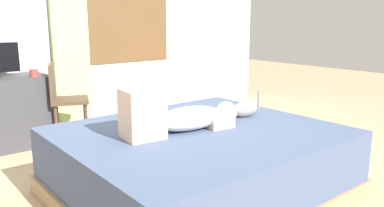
{
  "coord_description": "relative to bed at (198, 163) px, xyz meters",
  "views": [
    {
      "loc": [
        -1.79,
        -2.08,
        1.31
      ],
      "look_at": [
        0.07,
        0.22,
        0.67
      ],
      "focal_mm": 36.25,
      "sensor_mm": 36.0,
      "label": 1
    }
  ],
  "objects": [
    {
      "name": "bed",
      "position": [
        0.0,
        0.0,
        0.0
      ],
      "size": [
        1.97,
        1.72,
        0.52
      ],
      "color": "#997A56",
      "rests_on": "ground"
    },
    {
      "name": "chair_by_desk",
      "position": [
        -0.28,
        1.93,
        0.25
      ],
      "size": [
        0.49,
        0.49,
        0.86
      ],
      "color": "#4C3828",
      "rests_on": "ground"
    },
    {
      "name": "person_lying",
      "position": [
        -0.15,
        0.06,
        0.38
      ],
      "size": [
        0.94,
        0.35,
        0.34
      ],
      "color": "silver",
      "rests_on": "bed"
    },
    {
      "name": "back_wall_with_window",
      "position": [
        0.05,
        2.55,
        1.19
      ],
      "size": [
        6.4,
        0.14,
        2.9
      ],
      "color": "silver",
      "rests_on": "ground"
    },
    {
      "name": "desk",
      "position": [
        -0.83,
        2.16,
        0.11
      ],
      "size": [
        0.9,
        0.56,
        0.74
      ],
      "color": "#38383D",
      "rests_on": "ground"
    },
    {
      "name": "ground_plane",
      "position": [
        0.03,
        -0.02,
        -0.26
      ],
      "size": [
        16.0,
        16.0,
        0.0
      ],
      "primitive_type": "plane",
      "color": "tan"
    },
    {
      "name": "cat",
      "position": [
        0.53,
        0.06,
        0.33
      ],
      "size": [
        0.36,
        0.14,
        0.21
      ],
      "color": "gray",
      "rests_on": "bed"
    },
    {
      "name": "curtain_left",
      "position": [
        0.04,
        2.44,
        1.06
      ],
      "size": [
        0.44,
        0.06,
        2.63
      ],
      "primitive_type": "cube",
      "color": "#ADCC75",
      "rests_on": "ground"
    },
    {
      "name": "cup",
      "position": [
        -0.55,
        1.98,
        0.52
      ],
      "size": [
        0.08,
        0.08,
        0.08
      ],
      "primitive_type": "cylinder",
      "color": "#B23D38",
      "rests_on": "desk"
    }
  ]
}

